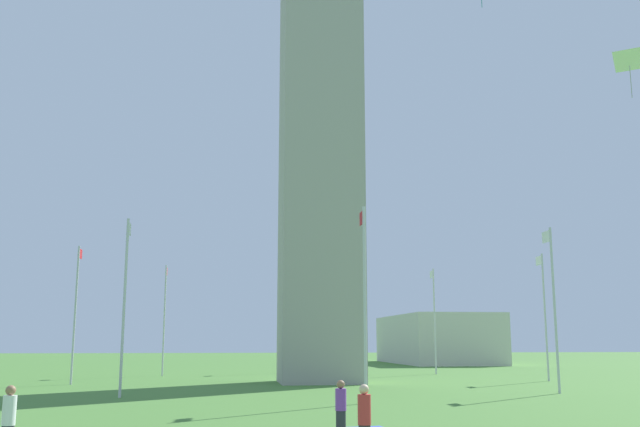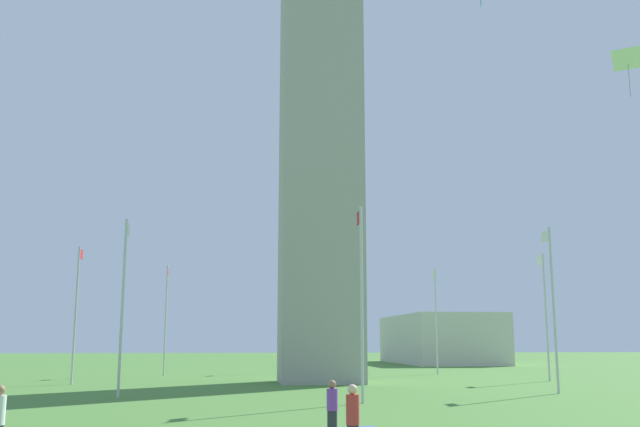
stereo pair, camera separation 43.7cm
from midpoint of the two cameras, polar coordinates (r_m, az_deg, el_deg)
ground_plane at (r=49.33m, az=0.26°, el=-13.52°), size 260.00×260.00×0.00m
obelisk_monument at (r=54.17m, az=0.24°, el=14.30°), size 5.57×5.57×50.64m
flagpole_n at (r=65.64m, az=-1.53°, el=-8.39°), size 1.12×0.14×9.10m
flagpole_ne at (r=60.82m, az=-12.15°, el=-8.02°), size 1.12×0.14×9.10m
flagpole_e at (r=50.06m, az=-18.87°, el=-7.26°), size 1.12×0.14×9.10m
flagpole_se at (r=37.81m, az=-15.32°, el=-6.63°), size 1.12×0.14×9.10m
flagpole_s at (r=33.17m, az=3.75°, el=-6.51°), size 1.12×0.14×9.10m
flagpole_sw at (r=41.36m, az=18.59°, el=-6.75°), size 1.12×0.14×9.10m
flagpole_w at (r=53.88m, az=17.98°, el=-7.49°), size 1.12×0.14×9.10m
flagpole_nw at (r=63.08m, az=9.54°, el=-8.18°), size 1.12×0.14×9.10m
person_purple_shirt at (r=21.14m, az=1.61°, el=-15.58°), size 0.32×0.32×1.66m
person_red_shirt at (r=17.65m, az=3.40°, el=-16.46°), size 0.32×0.32×1.75m
kite_white_diamond at (r=39.76m, az=23.89°, el=11.28°), size 1.88×1.91×2.35m
distant_building at (r=93.74m, az=9.73°, el=-9.99°), size 23.11×10.82×6.09m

